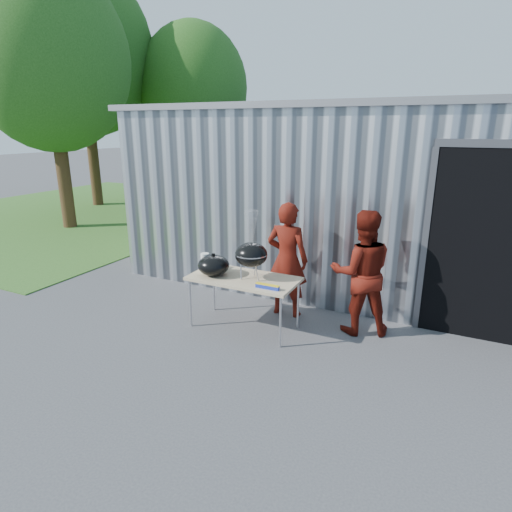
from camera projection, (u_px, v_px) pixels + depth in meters
The scene contains 14 objects.
ground at pixel (231, 347), 5.54m from camera, with size 80.00×80.00×0.00m, color #404043.
building at pixel (381, 189), 8.64m from camera, with size 8.20×6.20×3.10m.
grass_patch at pixel (87, 210), 14.49m from camera, with size 10.00×12.00×0.02m, color #2D591E.
tree_left at pixel (49, 59), 10.86m from camera, with size 4.06×4.06×6.73m.
tree_mid at pixel (82, 53), 14.09m from camera, with size 4.68×4.68×7.76m.
tree_far at pixel (194, 88), 14.84m from camera, with size 3.73×3.73×6.17m.
folding_table at pixel (244, 280), 5.90m from camera, with size 1.50×0.75×0.75m.
kettle_grill at pixel (251, 249), 5.73m from camera, with size 0.45×0.45×0.94m.
grill_lid at pixel (214, 265), 5.94m from camera, with size 0.44×0.44×0.32m.
paper_towels at pixel (205, 263), 6.06m from camera, with size 0.12×0.12×0.28m, color white.
white_tub at pixel (216, 265), 6.26m from camera, with size 0.20×0.15×0.10m, color white.
foil_box at pixel (267, 287), 5.47m from camera, with size 0.32×0.06×0.06m.
person_cook at pixel (287, 260), 6.30m from camera, with size 0.63×0.41×1.72m, color #541109.
person_bystander at pixel (361, 273), 5.75m from camera, with size 0.83×0.65×1.72m, color #541109.
Camera 1 is at (2.48, -4.30, 2.75)m, focal length 30.00 mm.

